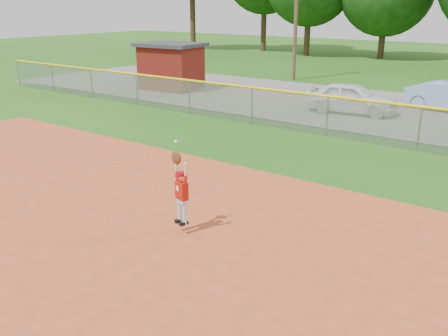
# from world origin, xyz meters

# --- Properties ---
(ground) EXTENTS (120.00, 120.00, 0.00)m
(ground) POSITION_xyz_m (0.00, 0.00, 0.00)
(ground) COLOR #235513
(ground) RESTS_ON ground
(clay_infield) EXTENTS (24.00, 16.00, 0.04)m
(clay_infield) POSITION_xyz_m (0.00, -3.00, 0.02)
(clay_infield) COLOR #B0441F
(clay_infield) RESTS_ON ground
(parking_strip) EXTENTS (44.00, 10.00, 0.03)m
(parking_strip) POSITION_xyz_m (0.00, 16.00, 0.01)
(parking_strip) COLOR slate
(parking_strip) RESTS_ON ground
(car_white_a) EXTENTS (4.17, 2.13, 1.36)m
(car_white_a) POSITION_xyz_m (-0.86, 14.33, 0.71)
(car_white_a) COLOR white
(car_white_a) RESTS_ON parking_strip
(utility_shed) EXTENTS (3.75, 3.06, 2.61)m
(utility_shed) POSITION_xyz_m (-11.80, 14.49, 1.33)
(utility_shed) COLOR #56130C
(utility_shed) RESTS_ON ground
(outfield_fence) EXTENTS (40.06, 0.10, 1.55)m
(outfield_fence) POSITION_xyz_m (0.00, 10.00, 0.88)
(outfield_fence) COLOR gray
(outfield_fence) RESTS_ON ground
(ballplayer) EXTENTS (0.52, 0.29, 1.81)m
(ballplayer) POSITION_xyz_m (1.13, 0.49, 1.03)
(ballplayer) COLOR silver
(ballplayer) RESTS_ON ground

